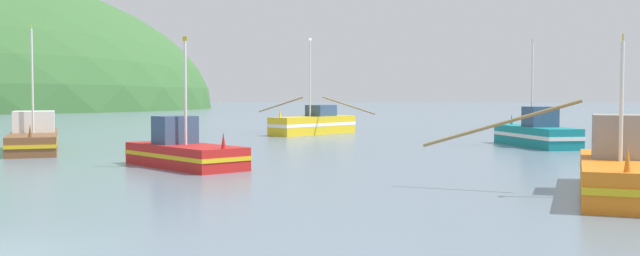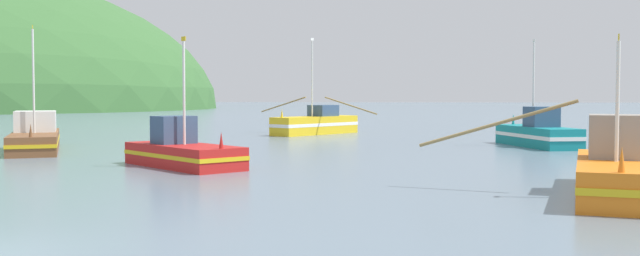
% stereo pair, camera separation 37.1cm
% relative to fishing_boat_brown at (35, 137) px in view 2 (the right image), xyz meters
% --- Properties ---
extents(fishing_boat_brown, '(7.14, 10.80, 7.28)m').
position_rel_fishing_boat_brown_xyz_m(fishing_boat_brown, '(0.00, 0.00, 0.00)').
color(fishing_boat_brown, brown).
rests_on(fishing_boat_brown, ground).
extents(fishing_boat_orange, '(12.61, 9.12, 5.18)m').
position_rel_fishing_boat_brown_xyz_m(fishing_boat_orange, '(28.61, -15.38, 0.03)').
color(fishing_boat_orange, orange).
rests_on(fishing_boat_orange, ground).
extents(fishing_boat_red, '(6.79, 6.48, 5.91)m').
position_rel_fishing_boat_brown_xyz_m(fishing_boat_red, '(11.68, -8.20, -0.09)').
color(fishing_boat_red, red).
rests_on(fishing_boat_red, ground).
extents(fishing_boat_yellow, '(10.64, 8.54, 7.96)m').
position_rel_fishing_boat_brown_xyz_m(fishing_boat_yellow, '(14.24, 19.17, 0.12)').
color(fishing_boat_yellow, gold).
rests_on(fishing_boat_yellow, ground).
extents(fishing_boat_teal, '(4.41, 8.15, 6.84)m').
position_rel_fishing_boat_brown_xyz_m(fishing_boat_teal, '(30.05, 6.85, 0.05)').
color(fishing_boat_teal, '#147F84').
rests_on(fishing_boat_teal, ground).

